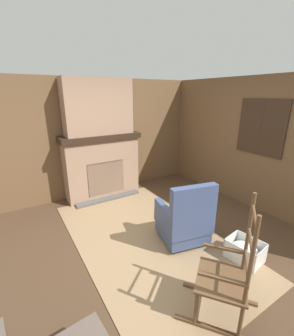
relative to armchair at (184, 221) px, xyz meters
The scene contains 12 objects.
ground_plane 0.57m from the armchair, 109.97° to the right, with size 14.00×14.00×0.00m, color #4C3523.
wood_panel_wall_left 2.69m from the armchair, behind, with size 0.06×5.26×2.50m.
wood_panel_wall_back 2.15m from the armchair, 94.44° to the left, with size 5.26×0.09×2.50m.
fireplace_hearth 2.30m from the armchair, 169.56° to the right, with size 0.66×1.66×1.38m.
chimney_breast 2.77m from the armchair, 169.61° to the right, with size 0.40×1.37×1.10m.
area_rug 0.68m from the armchair, 130.97° to the right, with size 3.47×2.02×0.01m.
armchair is the anchor object (origin of this frame).
rocking_chair 1.23m from the armchair, 22.03° to the right, with size 0.92×0.86×1.30m.
firewood_stack 1.67m from the armchair, 139.68° to the left, with size 0.48×0.50×0.14m.
laundry_basket 0.90m from the armchair, 31.08° to the left, with size 0.50×0.42×0.28m.
oil_lamp_vase 2.65m from the armchair, 162.59° to the right, with size 0.10×0.10×0.26m.
storage_case 2.55m from the armchair, behind, with size 0.14×0.28×0.11m.
Camera 1 is at (2.35, -1.62, 2.17)m, focal length 24.00 mm.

